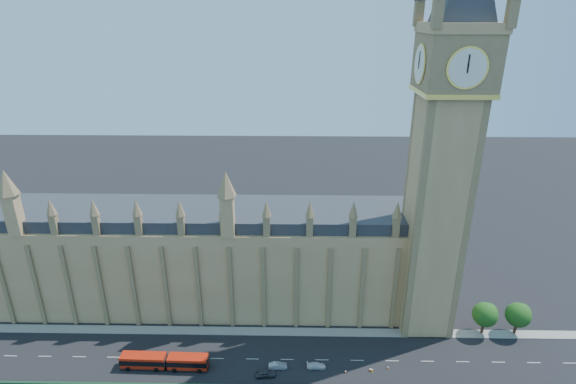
{
  "coord_description": "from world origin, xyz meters",
  "views": [
    {
      "loc": [
        5.68,
        -80.97,
        73.73
      ],
      "look_at": [
        4.03,
        10.0,
        37.29
      ],
      "focal_mm": 28.0,
      "sensor_mm": 36.0,
      "label": 1
    }
  ],
  "objects_px": {
    "red_bus": "(164,361)",
    "car_grey": "(266,374)",
    "car_silver": "(278,366)",
    "car_white": "(316,366)"
  },
  "relations": [
    {
      "from": "red_bus",
      "to": "car_grey",
      "type": "height_order",
      "value": "red_bus"
    },
    {
      "from": "red_bus",
      "to": "car_silver",
      "type": "relative_size",
      "value": 4.72
    },
    {
      "from": "red_bus",
      "to": "car_silver",
      "type": "height_order",
      "value": "red_bus"
    },
    {
      "from": "car_white",
      "to": "car_grey",
      "type": "bearing_deg",
      "value": 102.91
    },
    {
      "from": "car_grey",
      "to": "car_silver",
      "type": "distance_m",
      "value": 3.57
    },
    {
      "from": "car_grey",
      "to": "car_white",
      "type": "bearing_deg",
      "value": -82.36
    },
    {
      "from": "car_silver",
      "to": "car_white",
      "type": "xyz_separation_m",
      "value": [
        8.57,
        0.23,
        -0.06
      ]
    },
    {
      "from": "car_silver",
      "to": "car_white",
      "type": "bearing_deg",
      "value": -92.9
    },
    {
      "from": "car_silver",
      "to": "car_white",
      "type": "relative_size",
      "value": 0.97
    },
    {
      "from": "red_bus",
      "to": "car_silver",
      "type": "bearing_deg",
      "value": 2.02
    }
  ]
}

